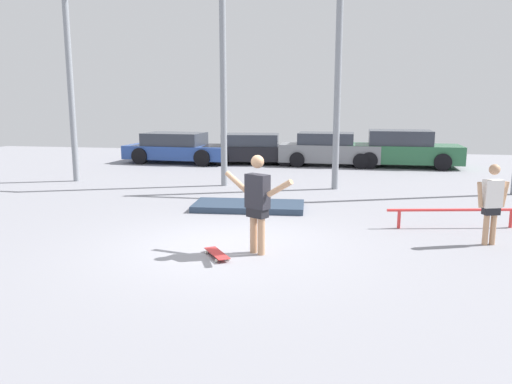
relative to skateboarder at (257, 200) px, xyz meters
name	(u,v)px	position (x,y,z in m)	size (l,w,h in m)	color
ground_plane	(231,247)	(-0.56, 0.32, -0.98)	(36.00, 36.00, 0.00)	gray
skateboarder	(257,200)	(0.00, 0.00, 0.00)	(1.36, 0.88, 1.76)	tan
skateboard	(217,253)	(-0.66, -0.32, -0.92)	(0.61, 0.76, 0.08)	red
manual_pad	(249,206)	(-0.86, 3.60, -0.90)	(2.75, 1.27, 0.15)	#28384C
grind_rail	(456,212)	(3.84, 2.55, -0.64)	(2.90, 0.65, 0.42)	red
canopy_support_left	(144,66)	(-4.89, 6.93, 2.78)	(5.36, 0.20, 6.25)	gray
canopy_support_right	(429,62)	(3.77, 6.93, 2.78)	(5.36, 0.20, 6.25)	gray
parked_car_blue	(177,148)	(-5.76, 12.38, -0.34)	(4.69, 2.25, 1.31)	#284793
parked_car_black	(254,149)	(-2.44, 12.72, -0.36)	(4.47, 2.24, 1.28)	black
parked_car_grey	(329,150)	(0.79, 12.65, -0.32)	(4.14, 1.91, 1.37)	slate
parked_car_green	(403,149)	(3.78, 12.72, -0.26)	(4.53, 2.08, 1.50)	#28603D
bystander	(492,201)	(4.21, 1.33, -0.13)	(0.63, 0.27, 1.54)	tan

